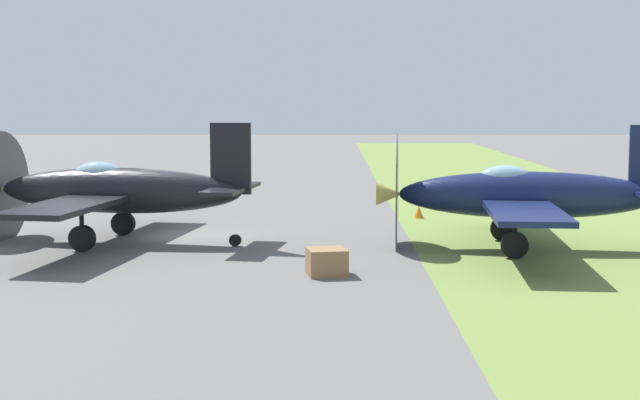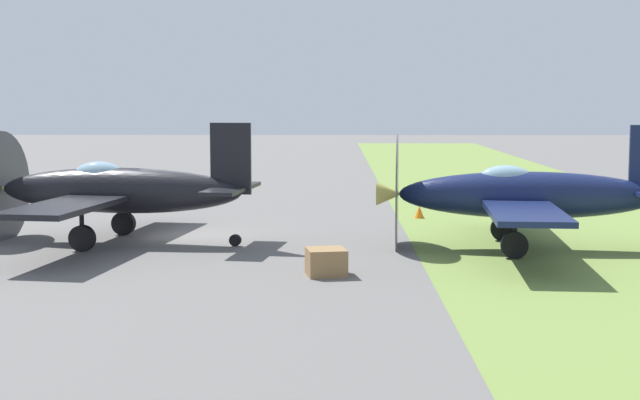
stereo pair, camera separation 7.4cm
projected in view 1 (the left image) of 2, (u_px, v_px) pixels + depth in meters
ground_plane at (188, 237)px, 28.02m from camera, size 160.00×160.00×0.00m
grass_verge at (590, 238)px, 27.87m from camera, size 120.00×11.00×0.01m
airplane_lead at (115, 191)px, 26.73m from camera, size 10.37×8.25×3.67m
airplane_wingman at (522, 195)px, 25.62m from camera, size 10.22×8.09×3.63m
supply_crate at (327, 262)px, 21.95m from camera, size 1.05×1.05×0.64m
runway_marker_cone at (419, 212)px, 32.50m from camera, size 0.36×0.36×0.44m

